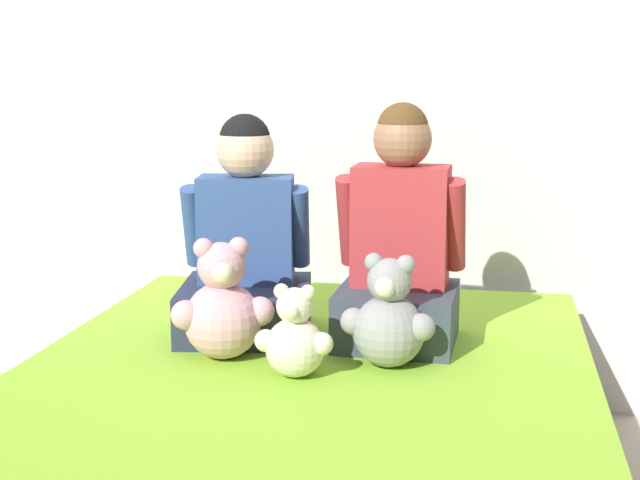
# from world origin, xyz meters

# --- Properties ---
(wall_behind_bed) EXTENTS (8.00, 0.06, 2.50)m
(wall_behind_bed) POSITION_xyz_m (0.00, 1.07, 1.25)
(wall_behind_bed) COLOR silver
(wall_behind_bed) RESTS_ON ground_plane
(bed) EXTENTS (1.41, 1.85, 0.45)m
(bed) POSITION_xyz_m (0.00, 0.00, 0.22)
(bed) COLOR brown
(bed) RESTS_ON ground_plane
(child_on_left) EXTENTS (0.39, 0.39, 0.60)m
(child_on_left) POSITION_xyz_m (-0.22, 0.33, 0.67)
(child_on_left) COLOR #282D47
(child_on_left) RESTS_ON bed
(child_on_right) EXTENTS (0.34, 0.31, 0.63)m
(child_on_right) POSITION_xyz_m (0.20, 0.33, 0.70)
(child_on_right) COLOR #384251
(child_on_right) RESTS_ON bed
(teddy_bear_held_by_left_child) EXTENTS (0.24, 0.19, 0.31)m
(teddy_bear_held_by_left_child) POSITION_xyz_m (-0.22, 0.09, 0.58)
(teddy_bear_held_by_left_child) COLOR #DBA3B2
(teddy_bear_held_by_left_child) RESTS_ON bed
(teddy_bear_held_by_right_child) EXTENTS (0.23, 0.18, 0.28)m
(teddy_bear_held_by_right_child) POSITION_xyz_m (0.20, 0.11, 0.56)
(teddy_bear_held_by_right_child) COLOR #939399
(teddy_bear_held_by_right_child) RESTS_ON bed
(teddy_bear_between_children) EXTENTS (0.19, 0.14, 0.22)m
(teddy_bear_between_children) POSITION_xyz_m (-0.01, -0.01, 0.54)
(teddy_bear_between_children) COLOR silver
(teddy_bear_between_children) RESTS_ON bed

